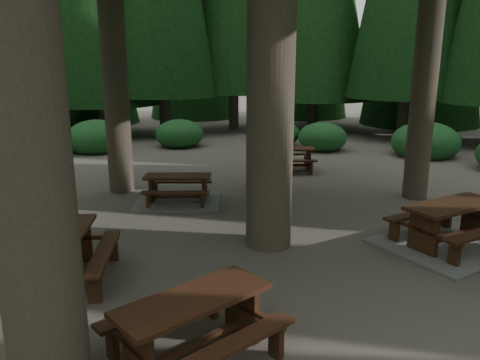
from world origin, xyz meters
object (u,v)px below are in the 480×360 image
object	(u,v)px
picnic_table_a	(450,231)
picnic_table_c	(178,194)
picnic_table_b	(62,249)
picnic_table_e	(194,318)
picnic_table_d	(288,155)

from	to	relation	value
picnic_table_a	picnic_table_c	size ratio (longest dim) A/B	1.15
picnic_table_b	picnic_table_e	world-z (taller)	picnic_table_b
picnic_table_b	picnic_table_e	xyz separation A→B (m)	(1.49, -2.57, -0.01)
picnic_table_b	picnic_table_d	size ratio (longest dim) A/B	1.07
picnic_table_c	picnic_table_d	world-z (taller)	picnic_table_d
picnic_table_a	picnic_table_d	size ratio (longest dim) A/B	1.42
picnic_table_a	picnic_table_d	world-z (taller)	picnic_table_a
picnic_table_a	picnic_table_c	bearing A→B (deg)	122.15
picnic_table_e	picnic_table_a	bearing A→B (deg)	-3.75
picnic_table_b	picnic_table_d	bearing A→B (deg)	-34.09
picnic_table_c	picnic_table_d	bearing A→B (deg)	49.88
picnic_table_a	picnic_table_b	xyz separation A→B (m)	(-6.74, 0.71, 0.24)
picnic_table_a	picnic_table_b	world-z (taller)	picnic_table_a
picnic_table_a	picnic_table_c	world-z (taller)	picnic_table_a
picnic_table_c	picnic_table_e	distance (m)	6.29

